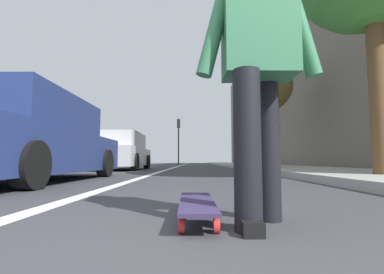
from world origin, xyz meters
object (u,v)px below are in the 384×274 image
object	(u,v)px
skateboard	(197,204)
parked_car_near	(30,141)
traffic_light	(179,133)
street_tree_mid	(265,86)
skater_person	(258,57)
parked_car_mid	(122,152)

from	to	relation	value
skateboard	parked_car_near	xyz separation A→B (m)	(3.03, 2.84, 0.60)
skateboard	parked_car_near	world-z (taller)	parked_car_near
traffic_light	street_tree_mid	xyz separation A→B (m)	(-13.46, -4.65, 0.73)
skater_person	parked_car_mid	size ratio (longest dim) A/B	0.36
parked_car_near	skateboard	bearing A→B (deg)	-136.84
traffic_light	parked_car_mid	bearing A→B (deg)	174.25
parked_car_near	parked_car_mid	xyz separation A→B (m)	(6.47, 0.15, 0.01)
skater_person	skateboard	bearing A→B (deg)	66.65
parked_car_near	traffic_light	world-z (taller)	traffic_light
street_tree_mid	parked_car_mid	bearing A→B (deg)	98.39
parked_car_near	parked_car_mid	distance (m)	6.48
parked_car_near	traffic_light	xyz separation A→B (m)	(20.83, -1.30, 2.24)
skater_person	parked_car_mid	xyz separation A→B (m)	(9.65, 3.33, -0.23)
traffic_light	street_tree_mid	world-z (taller)	street_tree_mid
skater_person	traffic_light	world-z (taller)	traffic_light
parked_car_mid	skateboard	bearing A→B (deg)	-162.56
street_tree_mid	skater_person	bearing A→B (deg)	165.31
skateboard	skater_person	xyz separation A→B (m)	(-0.15, -0.35, 0.84)
parked_car_mid	traffic_light	bearing A→B (deg)	-5.75
parked_car_mid	skater_person	bearing A→B (deg)	-160.96
skateboard	skater_person	bearing A→B (deg)	-113.35
skateboard	parked_car_mid	bearing A→B (deg)	17.44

